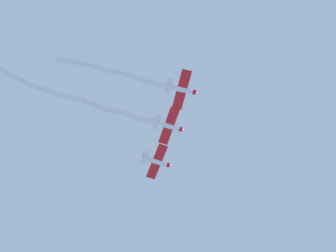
# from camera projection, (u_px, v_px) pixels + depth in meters

# --- Properties ---
(airplane_lead) EXTENTS (7.33, 5.53, 1.81)m
(airplane_lead) POSITION_uv_depth(u_px,v_px,m) (182.00, 89.00, 91.50)
(airplane_lead) COLOR white
(smoke_trail_lead) EXTENTS (3.21, 19.60, 3.47)m
(smoke_trail_lead) POSITION_uv_depth(u_px,v_px,m) (112.00, 72.00, 91.47)
(smoke_trail_lead) COLOR white
(airplane_left_wing) EXTENTS (7.35, 5.58, 1.81)m
(airplane_left_wing) POSITION_uv_depth(u_px,v_px,m) (169.00, 126.00, 94.77)
(airplane_left_wing) COLOR white
(smoke_trail_left_wing) EXTENTS (10.51, 30.69, 2.58)m
(smoke_trail_left_wing) POSITION_uv_depth(u_px,v_px,m) (67.00, 94.00, 91.55)
(smoke_trail_left_wing) COLOR white
(airplane_right_wing) EXTENTS (7.34, 5.60, 1.81)m
(airplane_right_wing) POSITION_uv_depth(u_px,v_px,m) (157.00, 161.00, 97.48)
(airplane_right_wing) COLOR white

